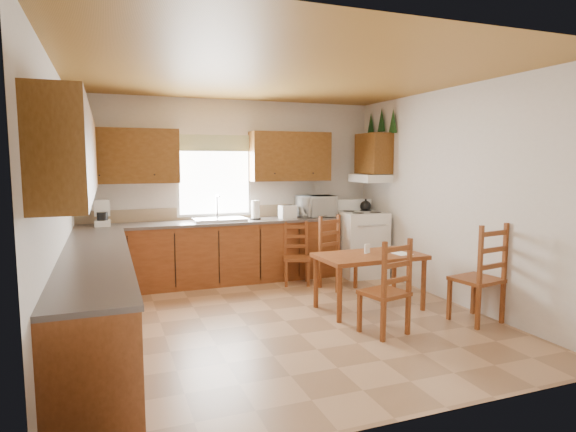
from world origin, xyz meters
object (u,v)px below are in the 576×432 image
object	(u,v)px
microwave	(316,206)
chair_near_left	(384,286)
dining_table	(369,282)
chair_far_right	(338,253)
chair_near_right	(477,273)
stove	(361,244)
chair_far_left	(297,254)

from	to	relation	value
microwave	chair_near_left	xyz separation A→B (m)	(-0.41, -2.67, -0.58)
dining_table	chair_near_left	bearing A→B (deg)	-111.58
dining_table	chair_far_right	bearing A→B (deg)	83.70
chair_far_right	microwave	bearing A→B (deg)	67.44
chair_near_right	stove	bearing A→B (deg)	-96.99
chair_near_left	chair_far_right	world-z (taller)	chair_far_right
stove	microwave	distance (m)	0.93
microwave	chair_far_left	bearing A→B (deg)	-131.63
chair_near_right	chair_far_right	distance (m)	1.99
dining_table	chair_far_left	xyz separation A→B (m)	(-0.39, 1.40, 0.11)
chair_near_right	chair_far_left	bearing A→B (deg)	-70.00
chair_far_right	chair_near_left	bearing A→B (deg)	-121.01
chair_near_left	chair_far_left	distance (m)	2.19
chair_far_left	dining_table	bearing A→B (deg)	-56.69
chair_far_left	chair_near_right	bearing A→B (deg)	-42.50
chair_near_left	dining_table	bearing A→B (deg)	-123.58
microwave	chair_far_right	xyz separation A→B (m)	(-0.05, -0.89, -0.58)
chair_near_left	stove	bearing A→B (deg)	-127.86
stove	chair_near_right	distance (m)	2.39
chair_near_left	chair_far_left	bearing A→B (deg)	-100.97
chair_near_left	chair_near_right	bearing A→B (deg)	164.20
chair_far_left	chair_near_left	bearing A→B (deg)	-69.40
dining_table	chair_far_left	distance (m)	1.46
chair_near_left	chair_far_right	distance (m)	1.82
microwave	chair_near_left	world-z (taller)	microwave
microwave	chair_near_left	bearing A→B (deg)	-93.74
chair_far_left	microwave	bearing A→B (deg)	61.23
dining_table	chair_far_left	world-z (taller)	chair_far_left
dining_table	chair_near_right	size ratio (longest dim) A/B	1.13
chair_near_right	chair_far_left	world-z (taller)	chair_near_right
chair_far_left	chair_far_right	world-z (taller)	chair_far_right
chair_near_right	microwave	bearing A→B (deg)	-84.16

